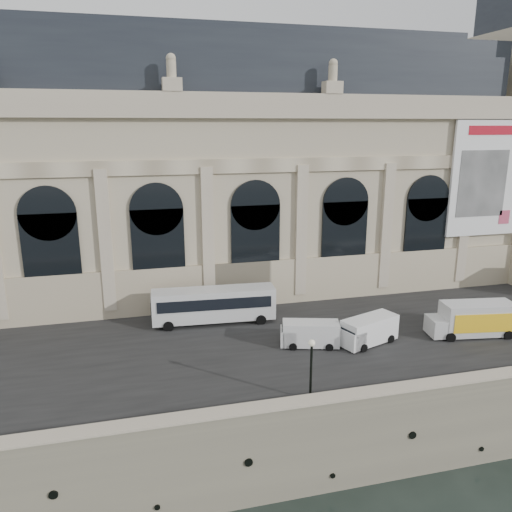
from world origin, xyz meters
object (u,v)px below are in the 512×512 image
(van_c, at_px, (367,331))
(lamp_left, at_px, (311,371))
(bus_left, at_px, (214,304))
(box_truck, at_px, (473,319))
(van_b, at_px, (307,334))

(van_c, relative_size, lamp_left, 1.27)
(bus_left, xyz_separation_m, box_truck, (22.69, -8.83, -0.39))
(van_b, xyz_separation_m, van_c, (5.26, -0.94, 0.10))
(bus_left, relative_size, lamp_left, 2.59)
(van_c, bearing_deg, box_truck, -3.43)
(van_b, relative_size, van_c, 0.92)
(van_b, relative_size, box_truck, 0.67)
(lamp_left, bearing_deg, box_truck, 20.77)
(lamp_left, bearing_deg, bus_left, 104.95)
(van_b, distance_m, van_c, 5.35)
(van_b, height_order, lamp_left, lamp_left)
(bus_left, bearing_deg, box_truck, -21.26)
(van_c, relative_size, box_truck, 0.73)
(bus_left, bearing_deg, van_b, -45.84)
(van_c, bearing_deg, bus_left, 146.33)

